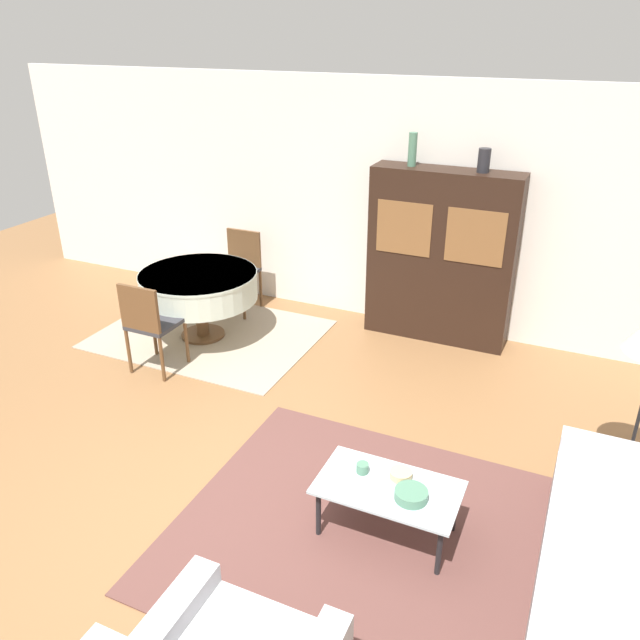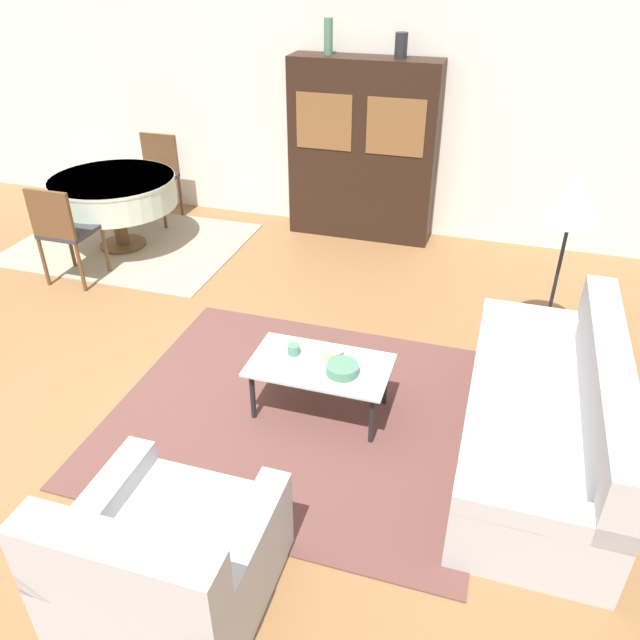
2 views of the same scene
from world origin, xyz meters
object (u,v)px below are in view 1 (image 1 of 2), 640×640
dining_chair_near (149,321)px  bowl (411,495)px  dining_table (199,286)px  dining_chair_far (240,265)px  cup (362,468)px  couch (630,574)px  display_cabinet (441,257)px  coffee_table (388,491)px  vase_tall (412,149)px  vase_short (484,160)px  bowl_small (401,474)px

dining_chair_near → bowl: dining_chair_near is taller
dining_table → dining_chair_far: 0.85m
dining_chair_near → cup: dining_chair_near is taller
dining_table → dining_chair_near: dining_chair_near is taller
cup → couch: bearing=-2.7°
couch → display_cabinet: display_cabinet is taller
couch → display_cabinet: size_ratio=1.10×
display_cabinet → coffee_table: bearing=-81.1°
display_cabinet → dining_chair_far: display_cabinet is taller
coffee_table → bowl: 0.19m
bowl → dining_chair_far: bearing=136.1°
vase_tall → vase_short: (0.72, 0.00, -0.05)m
display_cabinet → dining_table: display_cabinet is taller
vase_tall → dining_chair_near: bearing=-135.3°
dining_table → vase_short: 3.21m
display_cabinet → vase_short: 1.09m
display_cabinet → couch: bearing=-57.7°
couch → cup: (-1.69, 0.08, 0.14)m
couch → bowl: couch is taller
bowl → vase_short: vase_short is taller
dining_chair_far → coffee_table: bearing=134.9°
display_cabinet → dining_chair_near: 3.08m
cup → bowl: 0.40m
dining_chair_near → display_cabinet: bearing=39.6°
couch → dining_chair_near: dining_chair_near is taller
display_cabinet → dining_chair_near: size_ratio=1.95×
dining_chair_near → vase_tall: (1.97, 1.95, 1.46)m
vase_tall → dining_chair_far: bearing=-172.8°
cup → bowl: cup is taller
dining_table → bowl: bearing=-34.2°
display_cabinet → vase_short: size_ratio=8.03×
vase_short → couch: bearing=-62.4°
dining_chair_far → vase_tall: bearing=-172.8°
coffee_table → dining_table: bearing=144.9°
coffee_table → dining_chair_near: dining_chair_near is taller
dining_table → vase_tall: vase_tall is taller
dining_chair_far → dining_table: bearing=90.0°
display_cabinet → vase_tall: size_ratio=5.54×
bowl_small → vase_short: (-0.19, 2.97, 1.54)m
bowl_small → vase_tall: bearing=107.1°
dining_chair_far → bowl_small: bearing=136.6°
display_cabinet → dining_table: (-2.35, -1.10, -0.32)m
coffee_table → bowl_small: size_ratio=6.22×
dining_table → vase_short: (2.69, 1.10, 1.36)m
vase_tall → coffee_table: bearing=-74.3°
coffee_table → couch: bearing=-0.6°
dining_chair_far → cup: (2.63, -2.78, -0.12)m
vase_short → cup: bearing=-91.2°
couch → dining_chair_near: bearing=75.0°
dining_chair_far → vase_tall: vase_tall is taller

